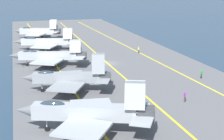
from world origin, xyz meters
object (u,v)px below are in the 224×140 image
(parked_jet_sixth, at_px, (38,31))
(parked_jet_third, at_px, (69,77))
(parked_jet_fifth, at_px, (47,42))
(crew_yellow_vest, at_px, (139,50))
(parked_jet_fourth, at_px, (50,56))
(crew_purple_vest, at_px, (185,96))
(parked_jet_second, at_px, (87,112))
(crew_green_vest, at_px, (201,74))

(parked_jet_sixth, bearing_deg, parked_jet_third, -178.96)
(parked_jet_fifth, relative_size, crew_yellow_vest, 9.93)
(parked_jet_third, xyz_separation_m, parked_jet_fourth, (19.29, 1.26, -0.18))
(crew_purple_vest, bearing_deg, parked_jet_third, 58.75)
(parked_jet_second, distance_m, parked_jet_fourth, 36.11)
(parked_jet_fourth, relative_size, crew_green_vest, 9.52)
(parked_jet_fifth, distance_m, parked_jet_sixth, 20.02)
(parked_jet_fourth, relative_size, parked_jet_sixth, 1.12)
(parked_jet_second, distance_m, crew_yellow_vest, 49.42)
(parked_jet_second, xyz_separation_m, parked_jet_fifth, (54.65, -0.20, -0.46))
(parked_jet_second, relative_size, parked_jet_fifth, 1.00)
(parked_jet_second, distance_m, parked_jet_sixth, 74.66)
(parked_jet_second, height_order, crew_green_vest, parked_jet_second)
(parked_jet_sixth, height_order, crew_green_vest, parked_jet_sixth)
(parked_jet_sixth, relative_size, crew_yellow_vest, 8.78)
(parked_jet_fifth, height_order, crew_purple_vest, parked_jet_fifth)
(parked_jet_fifth, relative_size, parked_jet_sixth, 1.13)
(parked_jet_third, height_order, parked_jet_sixth, parked_jet_third)
(parked_jet_fourth, height_order, parked_jet_sixth, parked_jet_sixth)
(parked_jet_second, bearing_deg, parked_jet_fourth, 1.43)
(crew_green_vest, bearing_deg, parked_jet_fifth, 35.36)
(parked_jet_third, relative_size, parked_jet_fifth, 0.88)
(parked_jet_third, distance_m, parked_jet_fourth, 19.34)
(crew_green_vest, bearing_deg, crew_yellow_vest, 7.56)
(crew_purple_vest, height_order, crew_yellow_vest, crew_purple_vest)
(parked_jet_second, bearing_deg, parked_jet_sixth, 0.53)
(crew_yellow_vest, bearing_deg, crew_green_vest, -172.44)
(parked_jet_sixth, height_order, crew_purple_vest, parked_jet_sixth)
(parked_jet_fourth, relative_size, parked_jet_fifth, 0.99)
(parked_jet_third, height_order, crew_yellow_vest, parked_jet_third)
(parked_jet_fourth, distance_m, parked_jet_sixth, 38.55)
(parked_jet_sixth, bearing_deg, crew_yellow_vest, -142.70)
(parked_jet_fourth, xyz_separation_m, crew_green_vest, (-18.16, -27.15, -1.35))
(parked_jet_fifth, bearing_deg, parked_jet_second, 179.79)
(parked_jet_third, distance_m, crew_green_vest, 25.96)
(parked_jet_fourth, height_order, parked_jet_fifth, parked_jet_fifth)
(parked_jet_fifth, bearing_deg, parked_jet_fourth, 176.62)
(crew_green_vest, relative_size, crew_yellow_vest, 1.03)
(parked_jet_sixth, height_order, crew_yellow_vest, parked_jet_sixth)
(crew_green_vest, xyz_separation_m, crew_purple_vest, (-11.19, 9.31, -0.02))
(crew_green_vest, bearing_deg, parked_jet_sixth, 25.40)
(crew_green_vest, distance_m, crew_purple_vest, 14.56)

